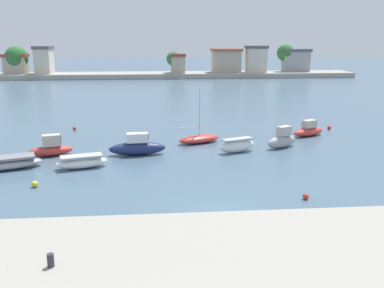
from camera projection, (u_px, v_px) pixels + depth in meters
name	position (u px, v px, depth m)	size (l,w,h in m)	color
ground_plane	(220.00, 217.00, 23.29)	(400.00, 400.00, 0.00)	#476075
seawall_embankment	(251.00, 274.00, 15.69)	(87.50, 6.86, 2.11)	#9E998C
mooring_bollard	(51.00, 260.00, 14.14)	(0.23, 0.23, 0.46)	#2D2D33
moored_boat_0	(5.00, 163.00, 31.71)	(5.48, 3.35, 0.94)	#9E9EA3
moored_boat_1	(51.00, 148.00, 35.33)	(3.73, 2.22, 1.76)	#C63833
moored_boat_2	(82.00, 162.00, 32.01)	(4.01, 2.29, 0.97)	white
moored_boat_3	(137.00, 147.00, 35.55)	(4.76, 1.67, 1.84)	navy
moored_boat_4	(199.00, 139.00, 39.70)	(4.41, 3.08, 5.00)	#C63833
moored_boat_5	(237.00, 146.00, 36.41)	(3.48, 2.06, 1.20)	white
moored_boat_6	(282.00, 140.00, 37.95)	(3.41, 2.61, 1.89)	#9E9EA3
moored_boat_7	(308.00, 130.00, 42.54)	(3.99, 2.89, 1.58)	#C63833
mooring_buoy_0	(329.00, 128.00, 45.59)	(0.40, 0.40, 0.40)	red
mooring_buoy_2	(306.00, 196.00, 25.83)	(0.37, 0.37, 0.37)	red
mooring_buoy_3	(74.00, 128.00, 45.30)	(0.38, 0.38, 0.38)	red
mooring_buoy_4	(35.00, 184.00, 27.93)	(0.42, 0.42, 0.42)	yellow
distant_shoreline	(167.00, 67.00, 104.70)	(90.91, 9.46, 7.96)	#9E998C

